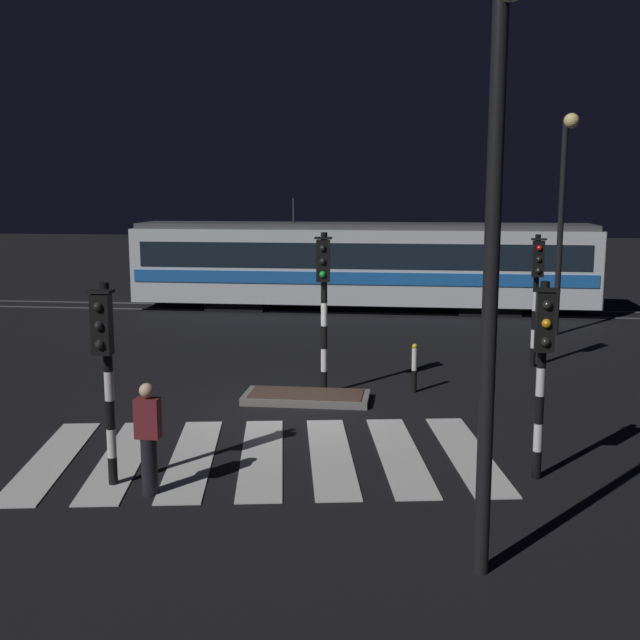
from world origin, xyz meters
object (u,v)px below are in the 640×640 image
(traffic_light_median_centre, at_px, (324,289))
(bollard_island_edge, at_px, (414,368))
(pedestrian_waiting_at_kerb, at_px, (148,438))
(street_lamp_near_kerb, at_px, (496,210))
(traffic_light_corner_far_right, at_px, (537,281))
(traffic_light_kerb_mid_left, at_px, (105,355))
(traffic_light_corner_near_right, at_px, (543,351))
(tram, at_px, (362,264))
(street_lamp_trackside_right, at_px, (564,197))

(traffic_light_median_centre, height_order, bollard_island_edge, traffic_light_median_centre)
(pedestrian_waiting_at_kerb, xyz_separation_m, bollard_island_edge, (3.89, 6.51, -0.32))
(street_lamp_near_kerb, bearing_deg, traffic_light_corner_far_right, 79.24)
(street_lamp_near_kerb, distance_m, pedestrian_waiting_at_kerb, 6.20)
(street_lamp_near_kerb, bearing_deg, traffic_light_kerb_mid_left, 156.69)
(traffic_light_corner_near_right, bearing_deg, tram, 103.05)
(traffic_light_kerb_mid_left, height_order, bollard_island_edge, traffic_light_kerb_mid_left)
(traffic_light_median_centre, distance_m, tram, 12.31)
(traffic_light_corner_near_right, xyz_separation_m, pedestrian_waiting_at_kerb, (-5.83, -1.29, -1.19))
(traffic_light_corner_near_right, height_order, bollard_island_edge, traffic_light_corner_near_right)
(street_lamp_trackside_right, bearing_deg, tram, 145.04)
(traffic_light_median_centre, xyz_separation_m, street_lamp_near_kerb, (2.81, -8.17, 1.93))
(traffic_light_median_centre, distance_m, street_lamp_trackside_right, 10.27)
(traffic_light_corner_far_right, relative_size, street_lamp_trackside_right, 0.51)
(traffic_light_kerb_mid_left, relative_size, tram, 0.18)
(traffic_light_corner_far_right, bearing_deg, traffic_light_corner_near_right, -97.55)
(traffic_light_corner_near_right, relative_size, traffic_light_median_centre, 0.87)
(traffic_light_kerb_mid_left, distance_m, traffic_light_median_centre, 6.40)
(bollard_island_edge, bearing_deg, traffic_light_median_centre, -166.71)
(street_lamp_trackside_right, height_order, pedestrian_waiting_at_kerb, street_lamp_trackside_right)
(traffic_light_corner_near_right, xyz_separation_m, traffic_light_kerb_mid_left, (-6.52, -1.09, 0.01))
(street_lamp_trackside_right, bearing_deg, traffic_light_median_centre, -129.01)
(street_lamp_near_kerb, bearing_deg, street_lamp_trackside_right, 77.53)
(traffic_light_corner_near_right, bearing_deg, traffic_light_median_centre, 129.57)
(street_lamp_near_kerb, distance_m, street_lamp_trackside_right, 16.39)
(bollard_island_edge, bearing_deg, traffic_light_corner_near_right, -69.63)
(traffic_light_kerb_mid_left, height_order, tram, tram)
(bollard_island_edge, bearing_deg, tram, 99.65)
(traffic_light_kerb_mid_left, relative_size, street_lamp_near_kerb, 0.47)
(pedestrian_waiting_at_kerb, relative_size, bollard_island_edge, 1.54)
(tram, distance_m, bollard_island_edge, 12.06)
(traffic_light_kerb_mid_left, height_order, pedestrian_waiting_at_kerb, traffic_light_kerb_mid_left)
(traffic_light_kerb_mid_left, bearing_deg, traffic_light_corner_far_right, 50.44)
(traffic_light_corner_near_right, bearing_deg, bollard_island_edge, 110.37)
(traffic_light_corner_near_right, distance_m, street_lamp_trackside_right, 13.01)
(traffic_light_kerb_mid_left, distance_m, traffic_light_corner_far_right, 11.92)
(tram, bearing_deg, bollard_island_edge, -80.35)
(traffic_light_corner_far_right, height_order, pedestrian_waiting_at_kerb, traffic_light_corner_far_right)
(traffic_light_kerb_mid_left, distance_m, tram, 18.32)
(tram, bearing_deg, street_lamp_trackside_right, -34.96)
(street_lamp_near_kerb, relative_size, bollard_island_edge, 6.04)
(traffic_light_median_centre, relative_size, bollard_island_edge, 3.23)
(traffic_light_corner_near_right, distance_m, traffic_light_kerb_mid_left, 6.61)
(traffic_light_median_centre, distance_m, traffic_light_corner_far_right, 6.02)
(street_lamp_near_kerb, bearing_deg, traffic_light_corner_near_right, 71.91)
(street_lamp_trackside_right, height_order, bollard_island_edge, street_lamp_trackside_right)
(tram, bearing_deg, street_lamp_near_kerb, -82.11)
(traffic_light_kerb_mid_left, distance_m, pedestrian_waiting_at_kerb, 1.40)
(street_lamp_trackside_right, distance_m, bollard_island_edge, 9.33)
(traffic_light_kerb_mid_left, xyz_separation_m, bollard_island_edge, (4.58, 6.31, -1.51))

